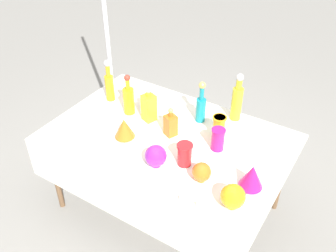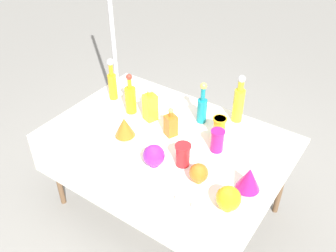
% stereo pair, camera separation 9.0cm
% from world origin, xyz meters
% --- Properties ---
extents(ground_plane, '(40.00, 40.00, 0.00)m').
position_xyz_m(ground_plane, '(0.00, 0.00, 0.00)').
color(ground_plane, gray).
extents(display_table, '(1.74, 1.16, 0.76)m').
position_xyz_m(display_table, '(0.00, -0.04, 0.70)').
color(display_table, white).
rests_on(display_table, ground).
extents(tall_bottle_0, '(0.07, 0.07, 0.34)m').
position_xyz_m(tall_bottle_0, '(0.10, 0.31, 0.89)').
color(tall_bottle_0, teal).
rests_on(tall_bottle_0, display_table).
extents(tall_bottle_1, '(0.07, 0.07, 0.37)m').
position_xyz_m(tall_bottle_1, '(-0.68, 0.18, 0.91)').
color(tall_bottle_1, orange).
rests_on(tall_bottle_1, display_table).
extents(tall_bottle_2, '(0.08, 0.08, 0.40)m').
position_xyz_m(tall_bottle_2, '(0.32, 0.48, 0.93)').
color(tall_bottle_2, yellow).
rests_on(tall_bottle_2, display_table).
extents(tall_bottle_3, '(0.09, 0.09, 0.34)m').
position_xyz_m(tall_bottle_3, '(-0.43, 0.10, 0.89)').
color(tall_bottle_3, orange).
rests_on(tall_bottle_3, display_table).
extents(square_decanter_0, '(0.12, 0.12, 0.30)m').
position_xyz_m(square_decanter_0, '(-0.24, 0.11, 0.88)').
color(square_decanter_0, yellow).
rests_on(square_decanter_0, display_table).
extents(square_decanter_1, '(0.10, 0.10, 0.23)m').
position_xyz_m(square_decanter_1, '(0.00, 0.04, 0.85)').
color(square_decanter_1, orange).
rests_on(square_decanter_1, display_table).
extents(slender_vase_0, '(0.10, 0.10, 0.17)m').
position_xyz_m(slender_vase_0, '(0.31, 0.21, 0.85)').
color(slender_vase_0, orange).
rests_on(slender_vase_0, display_table).
extents(slender_vase_1, '(0.11, 0.11, 0.16)m').
position_xyz_m(slender_vase_1, '(0.25, -0.19, 0.85)').
color(slender_vase_1, red).
rests_on(slender_vase_1, display_table).
extents(slender_vase_2, '(0.10, 0.10, 0.17)m').
position_xyz_m(slender_vase_2, '(0.36, 0.07, 0.85)').
color(slender_vase_2, '#C61972').
rests_on(slender_vase_2, display_table).
extents(fluted_vase_0, '(0.15, 0.15, 0.17)m').
position_xyz_m(fluted_vase_0, '(0.70, -0.15, 0.85)').
color(fluted_vase_0, '#C61972').
rests_on(fluted_vase_0, display_table).
extents(fluted_vase_1, '(0.15, 0.15, 0.16)m').
position_xyz_m(fluted_vase_1, '(-0.26, -0.17, 0.85)').
color(fluted_vase_1, orange).
rests_on(fluted_vase_1, display_table).
extents(round_bowl_0, '(0.15, 0.15, 0.16)m').
position_xyz_m(round_bowl_0, '(0.09, -0.30, 0.84)').
color(round_bowl_0, purple).
rests_on(round_bowl_0, display_table).
extents(round_bowl_1, '(0.15, 0.15, 0.16)m').
position_xyz_m(round_bowl_1, '(0.67, -0.36, 0.84)').
color(round_bowl_1, orange).
rests_on(round_bowl_1, display_table).
extents(round_bowl_2, '(0.12, 0.12, 0.13)m').
position_xyz_m(round_bowl_2, '(0.42, -0.26, 0.83)').
color(round_bowl_2, orange).
rests_on(round_bowl_2, display_table).
extents(price_tag_left, '(0.05, 0.03, 0.05)m').
position_xyz_m(price_tag_left, '(-0.43, -0.50, 0.78)').
color(price_tag_left, white).
rests_on(price_tag_left, display_table).
extents(price_tag_center, '(0.06, 0.02, 0.05)m').
position_xyz_m(price_tag_center, '(0.42, -0.49, 0.78)').
color(price_tag_center, white).
rests_on(price_tag_center, display_table).
extents(price_tag_right, '(0.05, 0.02, 0.04)m').
position_xyz_m(price_tag_right, '(0.53, -0.48, 0.78)').
color(price_tag_right, white).
rests_on(price_tag_right, display_table).
extents(canopy_pole, '(0.18, 0.18, 2.28)m').
position_xyz_m(canopy_pole, '(-1.13, 0.71, 0.88)').
color(canopy_pole, silver).
rests_on(canopy_pole, ground).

